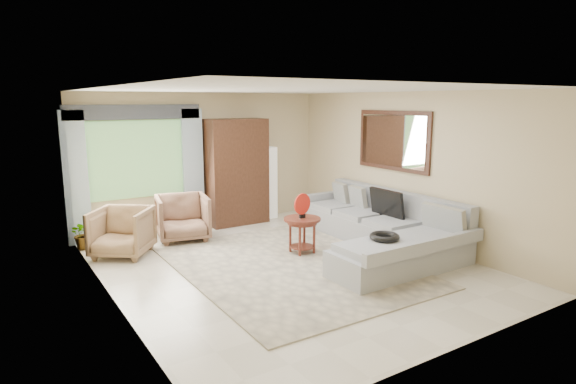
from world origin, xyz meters
TOP-DOWN VIEW (x-y plane):
  - ground at (0.00, 0.00)m, footprint 6.00×6.00m
  - area_rug at (0.01, -0.04)m, footprint 3.05×4.03m
  - sectional_sofa at (1.78, -0.18)m, footprint 2.30×3.46m
  - tv_screen at (2.05, 0.02)m, footprint 0.14×0.74m
  - garden_hose at (1.00, -1.02)m, footprint 0.43×0.43m
  - coffee_table at (0.53, 0.36)m, footprint 0.60×0.60m
  - red_disc at (0.53, 0.36)m, footprint 0.34×0.08m
  - armchair_left at (-1.95, 1.83)m, footprint 1.18×1.19m
  - armchair_right at (-0.81, 2.16)m, footprint 1.04×1.06m
  - potted_plant at (-2.38, 2.57)m, footprint 0.57×0.53m
  - armoire at (0.55, 2.72)m, footprint 1.20×0.55m
  - floor_lamp at (1.35, 2.78)m, footprint 0.24×0.24m
  - window at (-1.35, 2.97)m, footprint 1.80×0.04m
  - curtain_left at (-2.40, 2.88)m, footprint 0.40×0.08m
  - curtain_right at (-0.30, 2.88)m, footprint 0.40×0.08m
  - valance at (-1.35, 2.90)m, footprint 2.40×0.12m
  - wall_mirror at (2.46, 0.35)m, footprint 0.05×1.70m

SIDE VIEW (x-z plane):
  - ground at x=0.00m, z-range 0.00..0.00m
  - area_rug at x=0.01m, z-range 0.00..0.02m
  - potted_plant at x=-2.38m, z-range 0.00..0.52m
  - sectional_sofa at x=1.78m, z-range -0.17..0.73m
  - coffee_table at x=0.53m, z-range 0.01..0.61m
  - armchair_left at x=-1.95m, z-range 0.00..0.78m
  - armchair_right at x=-0.81m, z-range 0.00..0.81m
  - garden_hose at x=1.00m, z-range 0.50..0.59m
  - tv_screen at x=2.05m, z-range 0.48..0.96m
  - floor_lamp at x=1.35m, z-range 0.00..1.50m
  - red_disc at x=0.53m, z-range 0.66..1.00m
  - armoire at x=0.55m, z-range 0.00..2.10m
  - curtain_left at x=-2.40m, z-range 0.00..2.30m
  - curtain_right at x=-0.30m, z-range 0.00..2.30m
  - window at x=-1.35m, z-range 0.70..2.10m
  - wall_mirror at x=2.46m, z-range 1.22..2.27m
  - valance at x=-1.35m, z-range 2.12..2.38m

